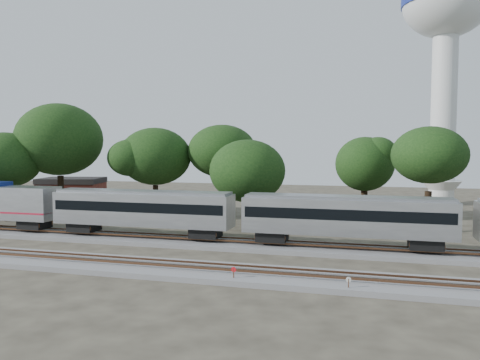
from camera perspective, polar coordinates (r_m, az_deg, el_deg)
name	(u,v)px	position (r m, az deg, el deg)	size (l,w,h in m)	color
ground	(229,262)	(38.78, -1.37, -9.97)	(160.00, 160.00, 0.00)	#383328
track_far	(247,245)	(44.38, 0.84, -7.91)	(160.00, 5.00, 0.73)	slate
track_near	(214,272)	(35.04, -3.24, -11.16)	(160.00, 5.00, 0.73)	slate
train	(470,220)	(43.38, 26.20, -4.39)	(115.13, 3.29, 4.85)	silver
switch_stand_red	(234,273)	(32.79, -0.77, -11.26)	(0.36, 0.11, 1.15)	#512D19
switch_stand_white	(348,283)	(31.39, 13.09, -12.14)	(0.35, 0.07, 1.09)	#512D19
switch_lever	(299,286)	(32.13, 7.17, -12.70)	(0.50, 0.30, 0.30)	#512D19
water_tower	(446,27)	(85.17, 23.83, 16.71)	(13.94, 13.94, 38.59)	silver
brick_building	(72,192)	(79.43, -19.81, -1.36)	(10.58, 8.48, 4.50)	maroon
tree_0	(5,160)	(66.07, -26.70, 2.17)	(7.89, 7.89, 11.12)	black
tree_1	(60,140)	(66.42, -21.14, 4.62)	(10.57, 10.57, 14.90)	black
tree_2	(155,157)	(62.01, -10.31, 2.83)	(8.32, 8.32, 11.72)	black
tree_3	(222,151)	(60.73, -2.18, 3.53)	(9.03, 9.03, 12.74)	black
tree_4	(247,171)	(52.78, 0.90, 1.08)	(6.81, 6.81, 9.60)	black
tree_5	(365,164)	(63.11, 14.97, 1.88)	(7.32, 7.32, 10.32)	black
tree_6	(429,155)	(54.62, 22.08, 2.82)	(8.67, 8.67, 12.23)	black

